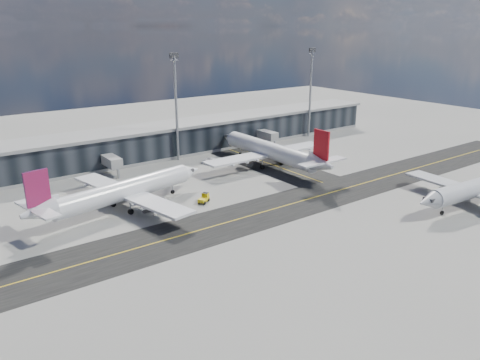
% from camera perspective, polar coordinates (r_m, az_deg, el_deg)
% --- Properties ---
extents(ground, '(300.00, 300.00, 0.00)m').
position_cam_1_polar(ground, '(94.37, 6.79, -3.95)').
color(ground, gray).
rests_on(ground, ground).
extents(taxiway_lanes, '(180.00, 63.00, 0.03)m').
position_cam_1_polar(taxiway_lanes, '(104.26, 4.38, -1.68)').
color(taxiway_lanes, black).
rests_on(taxiway_lanes, ground).
extents(terminal_concourse, '(152.00, 19.80, 8.80)m').
position_cam_1_polar(terminal_concourse, '(136.49, -8.99, 4.74)').
color(terminal_concourse, black).
rests_on(terminal_concourse, ground).
extents(floodlight_masts, '(102.50, 0.70, 28.90)m').
position_cam_1_polar(floodlight_masts, '(128.22, -7.80, 9.18)').
color(floodlight_masts, gray).
rests_on(floodlight_masts, ground).
extents(airliner_af, '(40.78, 34.99, 12.13)m').
position_cam_1_polar(airliner_af, '(96.51, -14.17, -1.34)').
color(airliner_af, white).
rests_on(airliner_af, ground).
extents(airliner_redtail, '(37.09, 43.63, 12.97)m').
position_cam_1_polar(airliner_redtail, '(123.05, 3.83, 3.54)').
color(airliner_redtail, white).
rests_on(airliner_redtail, ground).
extents(airliner_near, '(37.82, 32.27, 11.20)m').
position_cam_1_polar(airliner_near, '(109.20, 27.26, -0.75)').
color(airliner_near, silver).
rests_on(airliner_near, ground).
extents(baggage_tug, '(3.29, 2.78, 1.87)m').
position_cam_1_polar(baggage_tug, '(99.07, -4.38, -2.19)').
color(baggage_tug, '#D6B90B').
rests_on(baggage_tug, ground).
extents(service_van, '(5.23, 6.38, 1.62)m').
position_cam_1_polar(service_van, '(126.39, -3.22, 2.31)').
color(service_van, white).
rests_on(service_van, ground).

